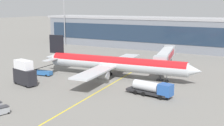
% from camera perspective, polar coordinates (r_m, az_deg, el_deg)
% --- Properties ---
extents(ground_plane, '(700.00, 700.00, 0.00)m').
position_cam_1_polar(ground_plane, '(76.88, -1.17, -3.66)').
color(ground_plane, slate).
extents(apron_lead_in_line, '(6.57, 79.78, 0.01)m').
position_cam_1_polar(apron_lead_in_line, '(77.60, 0.89, -3.52)').
color(apron_lead_in_line, yellow).
rests_on(apron_lead_in_line, ground_plane).
extents(terminal_building, '(157.40, 18.29, 14.37)m').
position_cam_1_polar(terminal_building, '(131.68, 17.60, 5.20)').
color(terminal_building, slate).
rests_on(terminal_building, ground_plane).
extents(main_airliner, '(46.01, 36.84, 11.08)m').
position_cam_1_polar(main_airliner, '(80.24, 0.57, -0.11)').
color(main_airliner, '#B2B7BC').
rests_on(main_airliner, ground_plane).
extents(jet_bridge, '(8.20, 24.12, 6.69)m').
position_cam_1_polar(jet_bridge, '(88.72, 10.43, 1.46)').
color(jet_bridge, '#B2B7BC').
rests_on(jet_bridge, ground_plane).
extents(fuel_tanker, '(11.05, 4.03, 3.25)m').
position_cam_1_polar(fuel_tanker, '(65.07, 7.81, -4.93)').
color(fuel_tanker, '#232326').
rests_on(fuel_tanker, ground_plane).
extents(belt_loader, '(7.00, 2.51, 3.49)m').
position_cam_1_polar(belt_loader, '(85.95, -13.46, -1.70)').
color(belt_loader, '#285B9E').
rests_on(belt_loader, ground_plane).
extents(catering_lift, '(7.18, 3.92, 6.30)m').
position_cam_1_polar(catering_lift, '(76.20, -16.66, -1.90)').
color(catering_lift, black).
rests_on(catering_lift, ground_plane).
extents(baggage_cart_4, '(2.30, 3.00, 1.48)m').
position_cam_1_polar(baggage_cart_4, '(57.97, -20.74, -8.60)').
color(baggage_cart_4, gray).
rests_on(baggage_cart_4, ground_plane).
extents(apron_light_mast_0, '(2.80, 0.50, 23.38)m').
position_cam_1_polar(apron_light_mast_0, '(148.20, -9.27, 8.69)').
color(apron_light_mast_0, gray).
rests_on(apron_light_mast_0, ground_plane).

